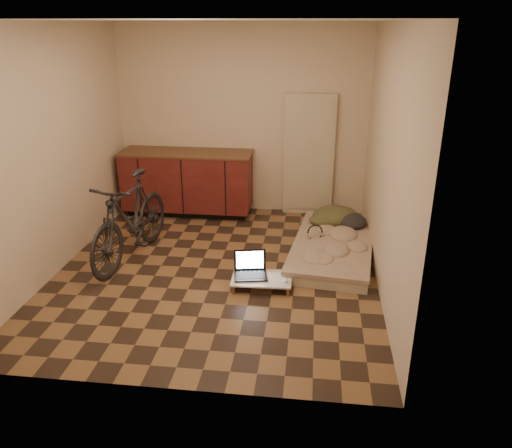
# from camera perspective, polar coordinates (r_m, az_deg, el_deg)

# --- Properties ---
(room_shell) EXTENTS (3.50, 4.00, 2.60)m
(room_shell) POSITION_cam_1_polar(r_m,az_deg,el_deg) (5.20, -4.82, 7.73)
(room_shell) COLOR brown
(room_shell) RESTS_ON ground
(cabinets) EXTENTS (1.84, 0.62, 0.91)m
(cabinets) POSITION_cam_1_polar(r_m,az_deg,el_deg) (7.19, -7.81, 4.75)
(cabinets) COLOR black
(cabinets) RESTS_ON ground
(appliance_panel) EXTENTS (0.70, 0.10, 1.70)m
(appliance_panel) POSITION_cam_1_polar(r_m,az_deg,el_deg) (7.09, 6.06, 7.80)
(appliance_panel) COLOR beige
(appliance_panel) RESTS_ON ground
(bicycle) EXTENTS (0.78, 1.77, 1.11)m
(bicycle) POSITION_cam_1_polar(r_m,az_deg,el_deg) (5.84, -14.23, 1.04)
(bicycle) COLOR black
(bicycle) RESTS_ON ground
(futon) EXTENTS (1.13, 1.99, 0.16)m
(futon) POSITION_cam_1_polar(r_m,az_deg,el_deg) (6.07, 8.80, -2.54)
(futon) COLOR #BBAF95
(futon) RESTS_ON ground
(clothing_pile) EXTENTS (0.71, 0.61, 0.26)m
(clothing_pile) POSITION_cam_1_polar(r_m,az_deg,el_deg) (6.58, 9.59, 1.38)
(clothing_pile) COLOR #424327
(clothing_pile) RESTS_ON futon
(headphones) EXTENTS (0.26, 0.25, 0.14)m
(headphones) POSITION_cam_1_polar(r_m,az_deg,el_deg) (6.06, 6.77, -0.88)
(headphones) COLOR black
(headphones) RESTS_ON futon
(lap_desk) EXTENTS (0.63, 0.42, 0.10)m
(lap_desk) POSITION_cam_1_polar(r_m,az_deg,el_deg) (5.25, 0.66, -6.26)
(lap_desk) COLOR brown
(lap_desk) RESTS_ON ground
(laptop) EXTENTS (0.39, 0.36, 0.23)m
(laptop) POSITION_cam_1_polar(r_m,az_deg,el_deg) (5.28, -0.65, -5.30)
(laptop) COLOR black
(laptop) RESTS_ON lap_desk
(mouse) EXTENTS (0.08, 0.10, 0.03)m
(mouse) POSITION_cam_1_polar(r_m,az_deg,el_deg) (5.17, 3.35, -6.41)
(mouse) COLOR white
(mouse) RESTS_ON lap_desk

